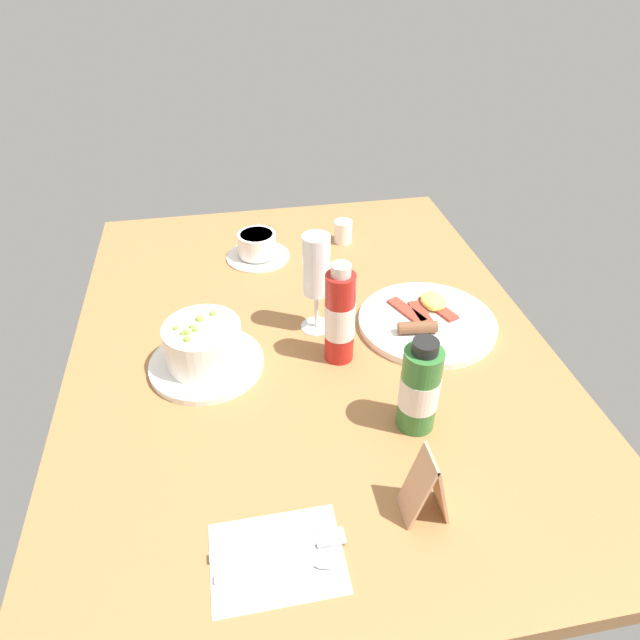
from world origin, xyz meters
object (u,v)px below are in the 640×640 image
at_px(porridge_bowl, 204,347).
at_px(coffee_cup, 257,247).
at_px(breakfast_plate, 426,320).
at_px(creamer_jug, 343,231).
at_px(sauce_bottle_red, 340,317).
at_px(wine_glass, 316,270).
at_px(menu_card, 427,485).
at_px(cutlery_setting, 281,557).
at_px(sauce_bottle_green, 420,388).

height_order(porridge_bowl, coffee_cup, porridge_bowl).
distance_m(porridge_bowl, coffee_cup, 0.37).
height_order(porridge_bowl, breakfast_plate, porridge_bowl).
xyz_separation_m(creamer_jug, sauce_bottle_red, (0.40, -0.10, 0.06)).
distance_m(porridge_bowl, sauce_bottle_red, 0.23).
height_order(wine_glass, breakfast_plate, wine_glass).
xyz_separation_m(sauce_bottle_red, menu_card, (0.32, 0.04, -0.03)).
relative_size(wine_glass, menu_card, 1.76).
xyz_separation_m(porridge_bowl, creamer_jug, (-0.39, 0.32, -0.01)).
height_order(cutlery_setting, sauce_bottle_green, sauce_bottle_green).
xyz_separation_m(wine_glass, breakfast_plate, (0.03, 0.20, -0.11)).
relative_size(porridge_bowl, creamer_jug, 3.41).
bearing_deg(cutlery_setting, creamer_jug, 162.35).
relative_size(cutlery_setting, menu_card, 1.54).
bearing_deg(sauce_bottle_green, coffee_cup, -160.97).
height_order(cutlery_setting, coffee_cup, coffee_cup).
relative_size(coffee_cup, creamer_jug, 2.47).
bearing_deg(menu_card, breakfast_plate, 160.29).
bearing_deg(coffee_cup, cutlery_setting, -3.19).
distance_m(coffee_cup, wine_glass, 0.30).
distance_m(wine_glass, sauce_bottle_red, 0.10).
bearing_deg(coffee_cup, sauce_bottle_green, 19.03).
height_order(sauce_bottle_green, breakfast_plate, sauce_bottle_green).
distance_m(creamer_jug, breakfast_plate, 0.35).
xyz_separation_m(coffee_cup, sauce_bottle_red, (0.37, 0.11, 0.06)).
bearing_deg(menu_card, creamer_jug, 175.87).
xyz_separation_m(creamer_jug, sauce_bottle_green, (0.58, -0.01, 0.05)).
relative_size(coffee_cup, sauce_bottle_red, 0.75).
distance_m(creamer_jug, wine_glass, 0.35).
xyz_separation_m(sauce_bottle_red, breakfast_plate, (-0.06, 0.18, -0.08)).
relative_size(cutlery_setting, sauce_bottle_red, 0.90).
height_order(cutlery_setting, creamer_jug, creamer_jug).
bearing_deg(sauce_bottle_green, creamer_jug, 178.59).
distance_m(porridge_bowl, breakfast_plate, 0.41).
distance_m(sauce_bottle_red, breakfast_plate, 0.21).
relative_size(cutlery_setting, creamer_jug, 2.94).
relative_size(porridge_bowl, cutlery_setting, 1.16).
height_order(coffee_cup, sauce_bottle_green, sauce_bottle_green).
distance_m(cutlery_setting, menu_card, 0.20).
relative_size(sauce_bottle_red, breakfast_plate, 0.73).
xyz_separation_m(sauce_bottle_green, breakfast_plate, (-0.24, 0.10, -0.06)).
bearing_deg(sauce_bottle_green, sauce_bottle_red, -155.04).
xyz_separation_m(cutlery_setting, menu_card, (-0.03, 0.19, 0.05)).
bearing_deg(menu_card, sauce_bottle_red, -172.50).
relative_size(coffee_cup, sauce_bottle_green, 0.88).
height_order(porridge_bowl, wine_glass, wine_glass).
distance_m(sauce_bottle_red, sauce_bottle_green, 0.19).
xyz_separation_m(porridge_bowl, coffee_cup, (-0.35, 0.12, -0.01)).
distance_m(porridge_bowl, cutlery_setting, 0.38).
bearing_deg(breakfast_plate, coffee_cup, -136.71).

